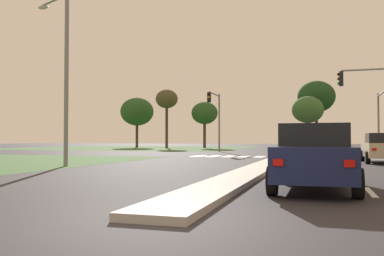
# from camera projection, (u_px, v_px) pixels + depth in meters

# --- Properties ---
(ground_plane) EXTENTS (200.00, 200.00, 0.00)m
(ground_plane) POSITION_uv_depth(u_px,v_px,m) (290.00, 155.00, 34.66)
(ground_plane) COLOR #282628
(grass_verge_far_left) EXTENTS (35.00, 35.00, 0.01)m
(grass_verge_far_left) POSITION_uv_depth(u_px,v_px,m) (134.00, 148.00, 65.55)
(grass_verge_far_left) COLOR #385B2D
(grass_verge_far_left) RESTS_ON ground
(median_island_near) EXTENTS (1.20, 22.00, 0.14)m
(median_island_near) POSITION_uv_depth(u_px,v_px,m) (257.00, 169.00, 16.50)
(median_island_near) COLOR #ADA89E
(median_island_near) RESTS_ON ground
(median_island_far) EXTENTS (1.20, 36.00, 0.14)m
(median_island_far) POSITION_uv_depth(u_px,v_px,m) (302.00, 148.00, 58.55)
(median_island_far) COLOR gray
(median_island_far) RESTS_ON ground
(lane_dash_near) EXTENTS (0.14, 2.00, 0.01)m
(lane_dash_near) POSITION_uv_depth(u_px,v_px,m) (370.00, 192.00, 9.73)
(lane_dash_near) COLOR silver
(lane_dash_near) RESTS_ON ground
(lane_dash_second) EXTENTS (0.14, 2.00, 0.01)m
(lane_dash_second) POSITION_uv_depth(u_px,v_px,m) (352.00, 173.00, 15.47)
(lane_dash_second) COLOR silver
(lane_dash_second) RESTS_ON ground
(lane_dash_third) EXTENTS (0.14, 2.00, 0.01)m
(lane_dash_third) POSITION_uv_depth(u_px,v_px,m) (343.00, 164.00, 21.20)
(lane_dash_third) COLOR silver
(lane_dash_third) RESTS_ON ground
(lane_dash_fourth) EXTENTS (0.14, 2.00, 0.01)m
(lane_dash_fourth) POSITION_uv_depth(u_px,v_px,m) (338.00, 159.00, 26.93)
(lane_dash_fourth) COLOR silver
(lane_dash_fourth) RESTS_ON ground
(stop_bar_near) EXTENTS (6.40, 0.50, 0.01)m
(stop_bar_near) POSITION_uv_depth(u_px,v_px,m) (343.00, 159.00, 26.85)
(stop_bar_near) COLOR silver
(stop_bar_near) RESTS_ON ground
(crosswalk_bar_near) EXTENTS (0.70, 2.80, 0.01)m
(crosswalk_bar_near) POSITION_uv_depth(u_px,v_px,m) (199.00, 156.00, 31.56)
(crosswalk_bar_near) COLOR silver
(crosswalk_bar_near) RESTS_ON ground
(crosswalk_bar_second) EXTENTS (0.70, 2.80, 0.01)m
(crosswalk_bar_second) POSITION_uv_depth(u_px,v_px,m) (213.00, 156.00, 31.23)
(crosswalk_bar_second) COLOR silver
(crosswalk_bar_second) RESTS_ON ground
(crosswalk_bar_third) EXTENTS (0.70, 2.80, 0.01)m
(crosswalk_bar_third) POSITION_uv_depth(u_px,v_px,m) (229.00, 156.00, 30.89)
(crosswalk_bar_third) COLOR silver
(crosswalk_bar_third) RESTS_ON ground
(crosswalk_bar_fourth) EXTENTS (0.70, 2.80, 0.01)m
(crosswalk_bar_fourth) POSITION_uv_depth(u_px,v_px,m) (244.00, 157.00, 30.55)
(crosswalk_bar_fourth) COLOR silver
(crosswalk_bar_fourth) RESTS_ON ground
(crosswalk_bar_fifth) EXTENTS (0.70, 2.80, 0.01)m
(crosswalk_bar_fifth) POSITION_uv_depth(u_px,v_px,m) (260.00, 157.00, 30.22)
(crosswalk_bar_fifth) COLOR silver
(crosswalk_bar_fifth) RESTS_ON ground
(car_beige_near) EXTENTS (2.04, 4.57, 1.58)m
(car_beige_near) POSITION_uv_depth(u_px,v_px,m) (383.00, 148.00, 22.25)
(car_beige_near) COLOR #BCAD8E
(car_beige_near) RESTS_ON ground
(car_navy_second) EXTENTS (1.96, 4.63, 1.59)m
(car_navy_second) POSITION_uv_depth(u_px,v_px,m) (314.00, 156.00, 10.27)
(car_navy_second) COLOR #161E47
(car_navy_second) RESTS_ON ground
(car_white_third) EXTENTS (2.01, 4.31, 1.50)m
(car_white_third) POSITION_uv_depth(u_px,v_px,m) (286.00, 143.00, 61.81)
(car_white_third) COLOR silver
(car_white_third) RESTS_ON ground
(traffic_signal_near_right) EXTENTS (4.20, 0.32, 6.02)m
(traffic_signal_near_right) POSITION_uv_depth(u_px,v_px,m) (381.00, 95.00, 26.66)
(traffic_signal_near_right) COLOR gray
(traffic_signal_near_right) RESTS_ON ground
(traffic_signal_far_left) EXTENTS (0.32, 4.47, 6.02)m
(traffic_signal_far_left) POSITION_uv_depth(u_px,v_px,m) (216.00, 111.00, 41.84)
(traffic_signal_far_left) COLOR gray
(traffic_signal_far_left) RESTS_ON ground
(traffic_signal_far_right) EXTENTS (0.32, 5.79, 5.57)m
(traffic_signal_far_right) POSITION_uv_depth(u_px,v_px,m) (382.00, 110.00, 36.79)
(traffic_signal_far_right) COLOR gray
(traffic_signal_far_right) RESTS_ON ground
(street_lamp_near) EXTENTS (2.46, 1.23, 8.16)m
(street_lamp_near) POSITION_uv_depth(u_px,v_px,m) (64.00, 68.00, 19.75)
(street_lamp_near) COLOR gray
(street_lamp_near) RESTS_ON ground
(treeline_near) EXTENTS (5.54, 5.54, 8.35)m
(treeline_near) POSITION_uv_depth(u_px,v_px,m) (137.00, 112.00, 70.05)
(treeline_near) COLOR #423323
(treeline_near) RESTS_ON ground
(treeline_second) EXTENTS (3.43, 3.43, 9.05)m
(treeline_second) POSITION_uv_depth(u_px,v_px,m) (167.00, 100.00, 64.63)
(treeline_second) COLOR #423323
(treeline_second) RESTS_ON ground
(treeline_third) EXTENTS (4.04, 4.04, 7.10)m
(treeline_third) POSITION_uv_depth(u_px,v_px,m) (205.00, 113.00, 64.19)
(treeline_third) COLOR #423323
(treeline_third) RESTS_ON ground
(treeline_fourth) EXTENTS (5.57, 5.57, 10.10)m
(treeline_fourth) POSITION_uv_depth(u_px,v_px,m) (316.00, 97.00, 62.69)
(treeline_fourth) COLOR #423323
(treeline_fourth) RESTS_ON ground
(treeline_fifth) EXTENTS (4.36, 4.36, 7.29)m
(treeline_fifth) POSITION_uv_depth(u_px,v_px,m) (308.00, 110.00, 57.94)
(treeline_fifth) COLOR #423323
(treeline_fifth) RESTS_ON ground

